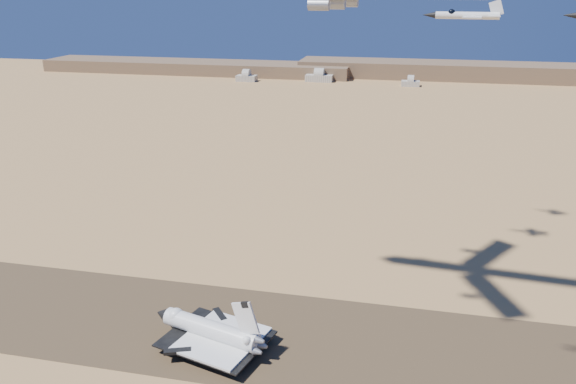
% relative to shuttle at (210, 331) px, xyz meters
% --- Properties ---
extents(ground, '(1200.00, 1200.00, 0.00)m').
position_rel_shuttle_xyz_m(ground, '(11.31, 8.54, -4.99)').
color(ground, '#A67949').
rests_on(ground, ground).
extents(runway, '(600.00, 50.00, 0.06)m').
position_rel_shuttle_xyz_m(runway, '(11.31, 8.54, -4.96)').
color(runway, brown).
rests_on(runway, ground).
extents(ridgeline, '(960.00, 90.00, 18.00)m').
position_rel_shuttle_xyz_m(ridgeline, '(76.63, 535.85, 2.64)').
color(ridgeline, brown).
rests_on(ridgeline, ground).
extents(hangars, '(200.50, 29.50, 30.00)m').
position_rel_shuttle_xyz_m(hangars, '(-52.69, 486.97, -0.16)').
color(hangars, beige).
rests_on(hangars, ground).
extents(shuttle, '(37.93, 29.48, 18.55)m').
position_rel_shuttle_xyz_m(shuttle, '(0.00, 0.00, 0.00)').
color(shuttle, white).
rests_on(shuttle, runway).
extents(crew_a, '(0.51, 0.73, 1.93)m').
position_rel_shuttle_xyz_m(crew_a, '(3.33, -9.21, -3.96)').
color(crew_a, '#E53E0D').
rests_on(crew_a, runway).
extents(crew_b, '(0.74, 0.98, 1.78)m').
position_rel_shuttle_xyz_m(crew_b, '(11.04, -8.49, -4.03)').
color(crew_b, '#E53E0D').
rests_on(crew_b, runway).
extents(crew_c, '(1.14, 0.81, 1.76)m').
position_rel_shuttle_xyz_m(crew_c, '(7.74, -8.62, -4.05)').
color(crew_c, '#E53E0D').
rests_on(crew_c, runway).
extents(chase_jet_a, '(14.58, 7.97, 3.63)m').
position_rel_shuttle_xyz_m(chase_jet_a, '(60.90, -16.64, 89.05)').
color(chase_jet_a, white).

